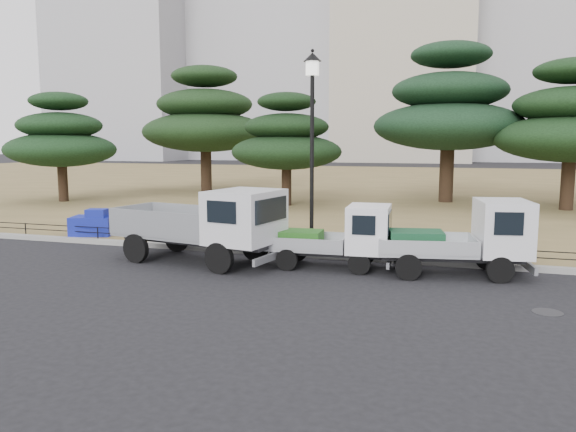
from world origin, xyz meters
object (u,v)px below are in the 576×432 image
(street_lamp, at_px, (312,119))
(truck_large, at_px, (206,222))
(truck_kei_front, at_px, (339,237))
(truck_kei_rear, at_px, (465,238))
(tarp_pile, at_px, (93,224))

(street_lamp, bearing_deg, truck_large, -143.28)
(truck_kei_front, height_order, truck_kei_rear, truck_kei_rear)
(truck_kei_rear, bearing_deg, truck_kei_front, 173.00)
(truck_kei_rear, bearing_deg, truck_large, 175.50)
(truck_kei_front, bearing_deg, tarp_pile, 165.35)
(truck_kei_front, bearing_deg, truck_kei_rear, -0.29)
(truck_kei_front, distance_m, street_lamp, 3.71)
(truck_kei_rear, relative_size, tarp_pile, 2.40)
(truck_large, height_order, truck_kei_rear, truck_large)
(truck_kei_front, height_order, street_lamp, street_lamp)
(truck_large, bearing_deg, street_lamp, 47.28)
(truck_kei_front, xyz_separation_m, truck_kei_rear, (3.26, 0.16, 0.11))
(truck_kei_rear, height_order, tarp_pile, truck_kei_rear)
(truck_kei_front, xyz_separation_m, street_lamp, (-1.14, 1.42, 3.23))
(truck_kei_rear, bearing_deg, tarp_pile, 162.32)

